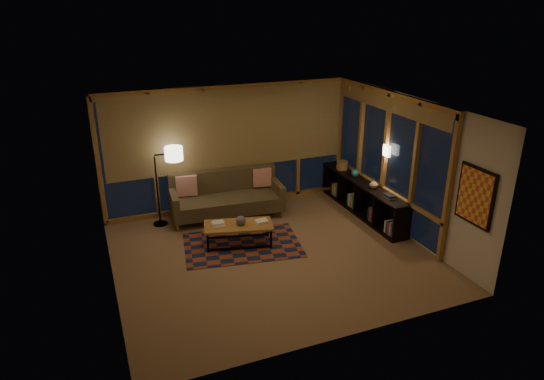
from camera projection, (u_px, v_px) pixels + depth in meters
name	position (u px, v px, depth m)	size (l,w,h in m)	color
floor	(272.00, 255.00, 8.81)	(5.50, 5.00, 0.01)	#846B4C
ceiling	(272.00, 108.00, 7.82)	(5.50, 5.00, 0.01)	beige
walls	(272.00, 186.00, 8.31)	(5.51, 5.01, 2.70)	beige
window_wall_back	(230.00, 148.00, 10.41)	(5.30, 0.16, 2.60)	#AD7A43
window_wall_right	(384.00, 158.00, 9.76)	(0.16, 3.70, 2.60)	#AD7A43
wall_art	(475.00, 196.00, 7.62)	(0.06, 0.74, 0.94)	#CE4129
wall_sconce	(387.00, 151.00, 9.53)	(0.12, 0.18, 0.22)	white
sofa	(227.00, 196.00, 10.18)	(2.31, 0.93, 0.94)	#463720
pillow_left	(187.00, 187.00, 10.10)	(0.43, 0.14, 0.43)	#B4291C
pillow_right	(262.00, 179.00, 10.57)	(0.40, 0.13, 0.40)	#B4291C
area_rug	(242.00, 245.00, 9.16)	(2.16, 1.44, 0.01)	brown
coffee_table	(239.00, 234.00, 9.11)	(1.27, 0.58, 0.42)	#AD7A43
book_stack_a	(218.00, 224.00, 8.97)	(0.26, 0.20, 0.07)	beige
book_stack_b	(261.00, 221.00, 9.10)	(0.26, 0.21, 0.05)	beige
ceramic_pot	(241.00, 220.00, 8.98)	(0.18, 0.18, 0.18)	black
floor_lamp	(157.00, 187.00, 9.71)	(0.55, 0.36, 1.64)	black
bookshelf	(362.00, 197.00, 10.40)	(0.40, 2.89, 0.72)	black
basket	(342.00, 165.00, 10.98)	(0.25, 0.25, 0.19)	olive
teal_bowl	(355.00, 173.00, 10.53)	(0.17, 0.17, 0.17)	teal
vase	(374.00, 184.00, 9.90)	(0.18, 0.18, 0.18)	tan
shelf_book_stack	(390.00, 196.00, 9.42)	(0.18, 0.25, 0.07)	beige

